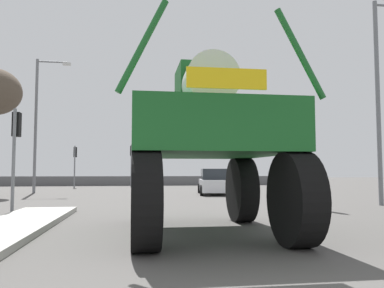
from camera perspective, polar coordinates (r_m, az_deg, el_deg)
The scene contains 10 objects.
ground_plane at distance 20.84m, azimuth -3.73°, elevation -7.77°, with size 120.00×120.00×0.00m, color #4C4947.
oversize_sprayer at distance 8.81m, azimuth 1.83°, elevation 0.12°, with size 3.85×5.41×4.41m.
sedan_ahead at distance 23.43m, azimuth 3.33°, elevation -5.61°, with size 2.22×4.26×1.52m.
traffic_signal_near_left at distance 14.67m, azimuth -24.34°, elevation 0.96°, with size 0.24×0.54×3.50m.
traffic_signal_near_right at distance 15.38m, azimuth 16.07°, elevation -0.08°, with size 0.24×0.54×3.28m.
traffic_signal_far_left at distance 34.23m, azimuth -16.71°, elevation -1.86°, with size 0.24×0.55×3.50m.
traffic_signal_far_right at distance 33.83m, azimuth -8.84°, elevation -1.77°, with size 0.24×0.55×3.65m.
streetlight_near_right at distance 18.03m, azimuth 25.85°, elevation 7.04°, with size 1.96×0.24×8.49m.
streetlight_far_left at distance 26.80m, azimuth -21.50°, elevation 3.58°, with size 2.17×0.24×8.59m.
roadside_barrier at distance 37.84m, azimuth -5.62°, elevation -5.38°, with size 30.98×0.24×0.90m, color #59595B.
Camera 1 is at (-1.53, -2.74, 1.38)m, focal length 36.52 mm.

